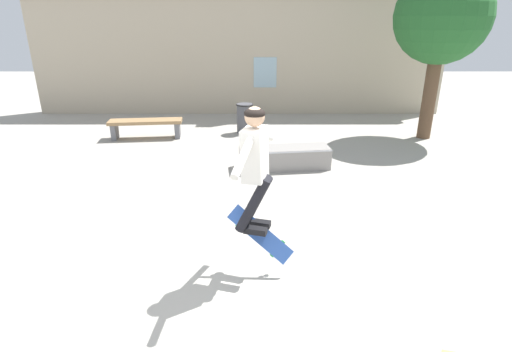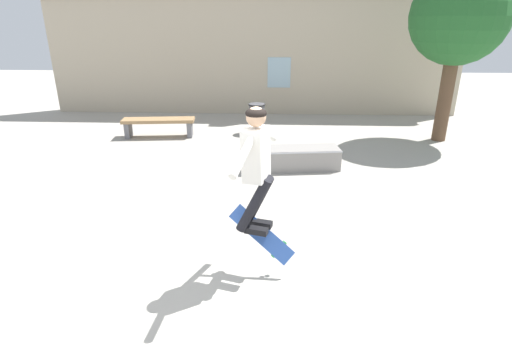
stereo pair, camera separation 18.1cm
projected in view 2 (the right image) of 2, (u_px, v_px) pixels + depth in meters
ground_plane at (204, 305)px, 4.22m from camera, size 40.00×40.00×0.00m
building_backdrop at (253, 46)px, 12.14m from camera, size 13.18×0.52×4.88m
tree_right at (459, 18)px, 8.92m from camera, size 2.16×2.16×3.95m
park_bench at (159, 123)px, 10.10m from camera, size 1.83×0.65×0.47m
skate_ledge at (294, 158)px, 8.00m from camera, size 1.85×0.78×0.43m
trash_bin at (257, 118)px, 10.43m from camera, size 0.45×0.45×0.77m
skater at (256, 160)px, 4.25m from camera, size 0.46×1.34×1.41m
skateboard_flipping at (262, 234)px, 4.63m from camera, size 0.78×0.33×0.65m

